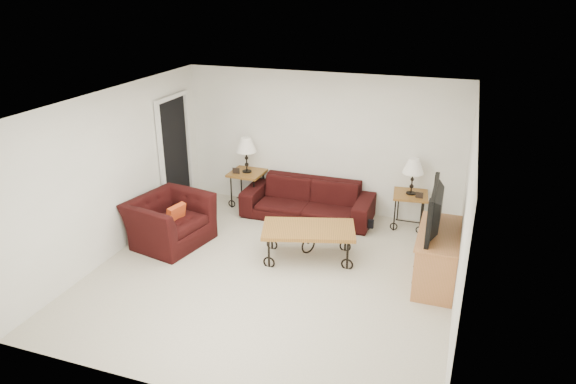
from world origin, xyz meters
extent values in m
plane|color=beige|center=(0.00, 0.00, 0.00)|extent=(5.00, 5.00, 0.00)
cube|color=white|center=(0.00, 2.50, 1.25)|extent=(5.00, 0.02, 2.50)
cube|color=white|center=(0.00, -2.50, 1.25)|extent=(5.00, 0.02, 2.50)
cube|color=white|center=(-2.50, 0.00, 1.25)|extent=(0.02, 5.00, 2.50)
cube|color=white|center=(2.50, 0.00, 1.25)|extent=(0.02, 5.00, 2.50)
plane|color=white|center=(0.00, 0.00, 2.50)|extent=(5.00, 5.00, 0.00)
cube|color=black|center=(-2.47, 1.65, 1.02)|extent=(0.08, 0.94, 2.04)
imported|color=black|center=(-0.09, 2.02, 0.33)|extent=(2.28, 0.89, 0.67)
cube|color=#965E26|center=(-1.32, 2.20, 0.33)|extent=(0.61, 0.61, 0.65)
cube|color=#965E26|center=(1.66, 2.20, 0.31)|extent=(0.62, 0.62, 0.61)
cube|color=black|center=(-1.47, 2.05, 0.71)|extent=(0.13, 0.04, 0.11)
cube|color=black|center=(1.81, 2.05, 0.67)|extent=(0.12, 0.03, 0.10)
cube|color=#965E26|center=(0.36, 0.60, 0.26)|extent=(1.52, 1.09, 0.51)
imported|color=black|center=(-1.88, 0.37, 0.38)|extent=(1.25, 1.36, 0.77)
cube|color=red|center=(-1.72, 0.32, 0.52)|extent=(0.16, 0.36, 0.35)
cube|color=#B66A43|center=(2.23, 0.56, 0.38)|extent=(0.53, 1.27, 0.76)
imported|color=black|center=(2.21, 0.56, 1.09)|extent=(0.15, 1.14, 0.66)
ellipsoid|color=black|center=(1.03, 1.84, 0.23)|extent=(0.40, 0.34, 0.45)
camera|label=1|loc=(2.34, -6.09, 3.91)|focal=32.48mm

